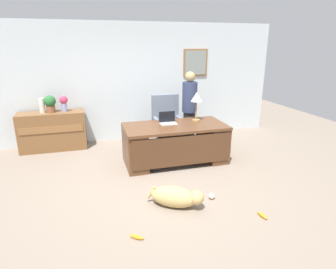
% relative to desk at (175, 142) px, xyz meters
% --- Properties ---
extents(ground_plane, '(12.00, 12.00, 0.00)m').
position_rel_desk_xyz_m(ground_plane, '(-0.49, -0.82, -0.41)').
color(ground_plane, gray).
extents(back_wall, '(7.00, 0.16, 2.70)m').
position_rel_desk_xyz_m(back_wall, '(-0.48, 1.78, 0.94)').
color(back_wall, silver).
rests_on(back_wall, ground_plane).
extents(desk, '(1.94, 0.96, 0.74)m').
position_rel_desk_xyz_m(desk, '(0.00, 0.00, 0.00)').
color(desk, brown).
rests_on(desk, ground_plane).
extents(credenza, '(1.37, 0.50, 0.83)m').
position_rel_desk_xyz_m(credenza, '(-2.34, 1.43, 0.01)').
color(credenza, brown).
rests_on(credenza, ground_plane).
extents(armchair, '(0.60, 0.59, 1.15)m').
position_rel_desk_xyz_m(armchair, '(0.09, 0.92, 0.10)').
color(armchair, slate).
rests_on(armchair, ground_plane).
extents(person_standing, '(0.32, 0.32, 1.67)m').
position_rel_desk_xyz_m(person_standing, '(0.56, 0.78, 0.45)').
color(person_standing, '#262323').
rests_on(person_standing, ground_plane).
extents(dog_lying, '(0.74, 0.61, 0.30)m').
position_rel_desk_xyz_m(dog_lying, '(-0.48, -1.55, -0.25)').
color(dog_lying, tan).
rests_on(dog_lying, ground_plane).
extents(laptop, '(0.32, 0.22, 0.22)m').
position_rel_desk_xyz_m(laptop, '(-0.10, 0.18, 0.39)').
color(laptop, '#B2B5BA').
rests_on(laptop, desk).
extents(desk_lamp, '(0.22, 0.22, 0.57)m').
position_rel_desk_xyz_m(desk_lamp, '(0.50, 0.23, 0.78)').
color(desk_lamp, '#9E8447').
rests_on(desk_lamp, desk).
extents(vase_with_flowers, '(0.17, 0.17, 0.34)m').
position_rel_desk_xyz_m(vase_with_flowers, '(-2.05, 1.43, 0.62)').
color(vase_with_flowers, '#959ACF').
rests_on(vase_with_flowers, credenza).
extents(vase_empty, '(0.11, 0.11, 0.31)m').
position_rel_desk_xyz_m(vase_empty, '(-2.49, 1.43, 0.57)').
color(vase_empty, silver).
rests_on(vase_empty, credenza).
extents(potted_plant, '(0.24, 0.24, 0.36)m').
position_rel_desk_xyz_m(potted_plant, '(-2.32, 1.43, 0.62)').
color(potted_plant, brown).
rests_on(potted_plant, credenza).
extents(dog_toy_ball, '(0.09, 0.09, 0.09)m').
position_rel_desk_xyz_m(dog_toy_ball, '(0.10, -1.50, -0.36)').
color(dog_toy_ball, beige).
rests_on(dog_toy_ball, ground_plane).
extents(dog_toy_bone, '(0.17, 0.15, 0.05)m').
position_rel_desk_xyz_m(dog_toy_bone, '(-1.14, -2.09, -0.38)').
color(dog_toy_bone, orange).
rests_on(dog_toy_bone, ground_plane).
extents(dog_toy_plush, '(0.07, 0.19, 0.05)m').
position_rel_desk_xyz_m(dog_toy_plush, '(0.56, -2.12, -0.38)').
color(dog_toy_plush, orange).
rests_on(dog_toy_plush, ground_plane).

